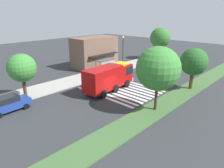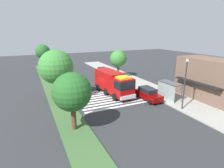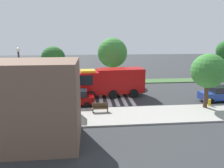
% 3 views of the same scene
% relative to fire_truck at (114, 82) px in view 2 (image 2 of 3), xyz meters
% --- Properties ---
extents(ground_plane, '(120.00, 120.00, 0.00)m').
position_rel_fire_truck_xyz_m(ground_plane, '(-1.49, -1.03, -1.99)').
color(ground_plane, '#2D3033').
extents(sidewalk, '(60.00, 4.68, 0.14)m').
position_rel_fire_truck_xyz_m(sidewalk, '(-1.49, 7.05, -1.92)').
color(sidewalk, '#9E9B93').
rests_on(sidewalk, ground_plane).
extents(median_strip, '(60.00, 3.00, 0.14)m').
position_rel_fire_truck_xyz_m(median_strip, '(-1.49, -8.28, -1.92)').
color(median_strip, '#3D6033').
rests_on(median_strip, ground_plane).
extents(crosswalk, '(7.65, 10.35, 0.01)m').
position_rel_fire_truck_xyz_m(crosswalk, '(1.10, -1.03, -1.99)').
color(crosswalk, silver).
rests_on(crosswalk, ground_plane).
extents(fire_truck, '(8.64, 3.30, 3.53)m').
position_rel_fire_truck_xyz_m(fire_truck, '(0.00, 0.00, 0.00)').
color(fire_truck, '#A50C0C').
rests_on(fire_truck, ground_plane).
extents(parked_car_west, '(4.61, 2.17, 1.80)m').
position_rel_fire_truck_xyz_m(parked_car_west, '(-12.70, 3.51, -1.08)').
color(parked_car_west, navy).
rests_on(parked_car_west, ground_plane).
extents(parked_car_mid, '(4.64, 2.06, 1.78)m').
position_rel_fire_truck_xyz_m(parked_car_mid, '(4.19, 3.52, -1.09)').
color(parked_car_mid, '#720505').
rests_on(parked_car_mid, ground_plane).
extents(bus_stop_shelter, '(3.50, 1.40, 2.46)m').
position_rel_fire_truck_xyz_m(bus_stop_shelter, '(5.41, 6.03, -0.11)').
color(bus_stop_shelter, '#4C4C51').
rests_on(bus_stop_shelter, sidewalk).
extents(bench_near_shelter, '(1.60, 0.50, 0.90)m').
position_rel_fire_truck_xyz_m(bench_near_shelter, '(1.41, 6.05, -1.40)').
color(bench_near_shelter, '#4C3823').
rests_on(bench_near_shelter, sidewalk).
extents(street_lamp, '(0.36, 0.36, 6.31)m').
position_rel_fire_truck_xyz_m(street_lamp, '(8.97, 5.32, 1.86)').
color(street_lamp, '#2D2D30').
rests_on(street_lamp, sidewalk).
extents(storefront_building, '(9.08, 5.34, 5.94)m').
position_rel_fire_truck_xyz_m(storefront_building, '(7.68, 11.65, 0.98)').
color(storefront_building, brown).
rests_on(storefront_building, ground_plane).
extents(sidewalk_tree_far_west, '(3.52, 3.52, 5.67)m').
position_rel_fire_truck_xyz_m(sidewalk_tree_far_west, '(-9.73, 5.72, 2.04)').
color(sidewalk_tree_far_west, '#47301E').
rests_on(sidewalk_tree_far_west, sidewalk).
extents(median_tree_far_west, '(3.32, 3.32, 6.66)m').
position_rel_fire_truck_xyz_m(median_tree_far_west, '(-20.69, -8.28, 3.08)').
color(median_tree_far_west, '#513823').
rests_on(median_tree_far_west, median_strip).
extents(median_tree_west, '(4.76, 4.76, 7.11)m').
position_rel_fire_truck_xyz_m(median_tree_west, '(-1.28, -8.28, 2.86)').
color(median_tree_west, '#47301E').
rests_on(median_tree_west, median_strip).
extents(median_tree_center, '(3.78, 3.78, 5.81)m').
position_rel_fire_truck_xyz_m(median_tree_center, '(8.09, -8.28, 2.04)').
color(median_tree_center, '#513823').
rests_on(median_tree_center, median_strip).
extents(fire_hydrant, '(0.28, 0.28, 0.70)m').
position_rel_fire_truck_xyz_m(fire_hydrant, '(-10.48, 5.22, -1.50)').
color(fire_hydrant, gold).
rests_on(fire_hydrant, sidewalk).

